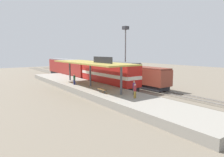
% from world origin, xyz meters
% --- Properties ---
extents(ground_plane, '(120.00, 120.00, 0.00)m').
position_xyz_m(ground_plane, '(2.00, 0.00, 0.00)').
color(ground_plane, '#706656').
extents(track_near, '(3.20, 110.00, 0.16)m').
position_xyz_m(track_near, '(0.00, 0.00, 0.03)').
color(track_near, '#5F5649').
rests_on(track_near, ground).
extents(track_far, '(3.20, 110.00, 0.16)m').
position_xyz_m(track_far, '(4.60, 0.00, 0.03)').
color(track_far, '#5F5649').
rests_on(track_far, ground).
extents(platform, '(6.00, 44.00, 0.90)m').
position_xyz_m(platform, '(-4.60, 0.00, 0.45)').
color(platform, gray).
rests_on(platform, ground).
extents(station_canopy, '(5.20, 18.00, 4.70)m').
position_xyz_m(station_canopy, '(-4.60, -0.09, 4.53)').
color(station_canopy, '#47474C').
rests_on(station_canopy, platform).
extents(platform_bench, '(0.44, 1.70, 0.50)m').
position_xyz_m(platform_bench, '(-6.00, -5.67, 1.34)').
color(platform_bench, '#333338').
rests_on(platform_bench, platform).
extents(locomotive, '(2.93, 14.43, 4.44)m').
position_xyz_m(locomotive, '(0.00, 1.84, 2.41)').
color(locomotive, '#28282D').
rests_on(locomotive, track_near).
extents(passenger_carriage_single, '(2.90, 20.00, 4.24)m').
position_xyz_m(passenger_carriage_single, '(0.00, 19.84, 2.31)').
color(passenger_carriage_single, '#28282D').
rests_on(passenger_carriage_single, track_near).
extents(freight_car, '(2.80, 12.00, 3.54)m').
position_xyz_m(freight_car, '(4.60, -1.58, 1.97)').
color(freight_car, '#28282D').
rests_on(freight_car, track_far).
extents(light_mast, '(1.10, 1.10, 11.70)m').
position_xyz_m(light_mast, '(7.80, 6.70, 8.40)').
color(light_mast, slate).
rests_on(light_mast, ground).
extents(person_waiting, '(0.34, 0.34, 1.71)m').
position_xyz_m(person_waiting, '(-6.16, 2.64, 1.85)').
color(person_waiting, navy).
rests_on(person_waiting, platform).
extents(person_walking, '(0.34, 0.34, 1.71)m').
position_xyz_m(person_walking, '(-3.19, -8.84, 1.85)').
color(person_walking, '#4C4C51').
rests_on(person_walking, platform).
extents(person_boarding, '(0.34, 0.34, 1.71)m').
position_xyz_m(person_boarding, '(-4.50, -10.50, 1.85)').
color(person_boarding, olive).
rests_on(person_boarding, platform).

